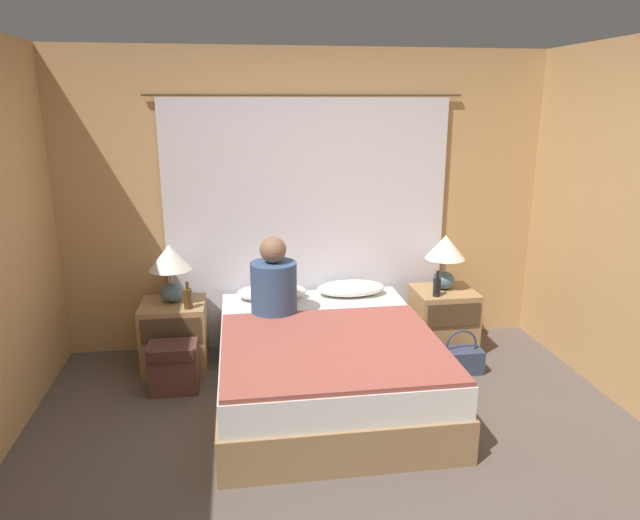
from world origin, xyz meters
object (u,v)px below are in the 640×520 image
object	(u,v)px
lamp_right	(445,253)
backpack_on_floor	(174,364)
nightstand_right	(443,320)
handbag_on_floor	(460,359)
person_left_in_bed	(274,283)
nightstand_left	(175,335)
bed	(326,365)
pillow_left	(272,292)
beer_bottle_on_left_stand	(188,298)
beer_bottle_on_right_stand	(437,286)
pillow_right	(351,288)
lamp_left	(170,264)

from	to	relation	value
lamp_right	backpack_on_floor	distance (m)	2.36
nightstand_right	handbag_on_floor	world-z (taller)	nightstand_right
person_left_in_bed	backpack_on_floor	size ratio (longest dim) A/B	1.63
nightstand_left	handbag_on_floor	xyz separation A→B (m)	(2.24, -0.44, -0.16)
bed	backpack_on_floor	bearing A→B (deg)	167.50
nightstand_left	lamp_right	bearing A→B (deg)	1.11
nightstand_right	person_left_in_bed	distance (m)	1.56
bed	pillow_left	xyz separation A→B (m)	(-0.33, 0.76, 0.31)
person_left_in_bed	beer_bottle_on_left_stand	xyz separation A→B (m)	(-0.65, 0.13, -0.13)
pillow_left	beer_bottle_on_right_stand	distance (m)	1.35
pillow_right	backpack_on_floor	distance (m)	1.56
pillow_left	person_left_in_bed	size ratio (longest dim) A/B	0.94
lamp_left	lamp_right	distance (m)	2.25
lamp_left	beer_bottle_on_right_stand	bearing A→B (deg)	-4.81
lamp_right	beer_bottle_on_right_stand	world-z (taller)	lamp_right
lamp_left	pillow_left	world-z (taller)	lamp_left
lamp_right	lamp_left	bearing A→B (deg)	180.00
bed	beer_bottle_on_left_stand	distance (m)	1.19
pillow_right	beer_bottle_on_left_stand	distance (m)	1.34
pillow_left	beer_bottle_on_right_stand	xyz separation A→B (m)	(1.33, -0.22, 0.06)
nightstand_right	handbag_on_floor	bearing A→B (deg)	-90.88
pillow_left	backpack_on_floor	world-z (taller)	pillow_left
nightstand_left	pillow_right	bearing A→B (deg)	3.44
pillow_left	nightstand_right	bearing A→B (deg)	-3.44
nightstand_left	person_left_in_bed	bearing A→B (deg)	-18.73
bed	nightstand_left	xyz separation A→B (m)	(-1.12, 0.67, 0.02)
pillow_left	backpack_on_floor	distance (m)	0.99
nightstand_right	pillow_right	distance (m)	0.85
bed	person_left_in_bed	xyz separation A→B (m)	(-0.34, 0.41, 0.50)
lamp_right	person_left_in_bed	bearing A→B (deg)	-167.98
lamp_left	lamp_right	size ratio (longest dim) A/B	1.00
lamp_left	backpack_on_floor	distance (m)	0.79
nightstand_left	nightstand_right	world-z (taller)	same
pillow_right	person_left_in_bed	size ratio (longest dim) A/B	0.94
pillow_left	backpack_on_floor	xyz separation A→B (m)	(-0.76, -0.52, -0.35)
bed	handbag_on_floor	distance (m)	1.15
pillow_right	beer_bottle_on_left_stand	size ratio (longest dim) A/B	2.66
pillow_left	nightstand_left	bearing A→B (deg)	-173.68
nightstand_left	lamp_right	size ratio (longest dim) A/B	1.15
person_left_in_bed	handbag_on_floor	world-z (taller)	person_left_in_bed
nightstand_right	person_left_in_bed	size ratio (longest dim) A/B	0.88
pillow_left	beer_bottle_on_left_stand	xyz separation A→B (m)	(-0.66, -0.22, 0.06)
pillow_left	person_left_in_bed	distance (m)	0.40
lamp_right	beer_bottle_on_left_stand	distance (m)	2.13
backpack_on_floor	bed	bearing A→B (deg)	-12.50
nightstand_left	handbag_on_floor	world-z (taller)	nightstand_left
bed	lamp_left	xyz separation A→B (m)	(-1.12, 0.72, 0.60)
nightstand_left	person_left_in_bed	world-z (taller)	person_left_in_bed
lamp_left	beer_bottle_on_right_stand	size ratio (longest dim) A/B	2.16
nightstand_right	beer_bottle_on_right_stand	size ratio (longest dim) A/B	2.48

